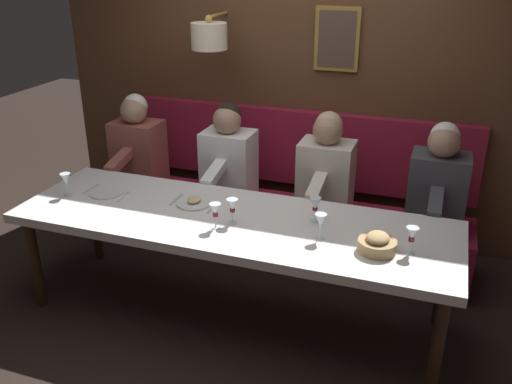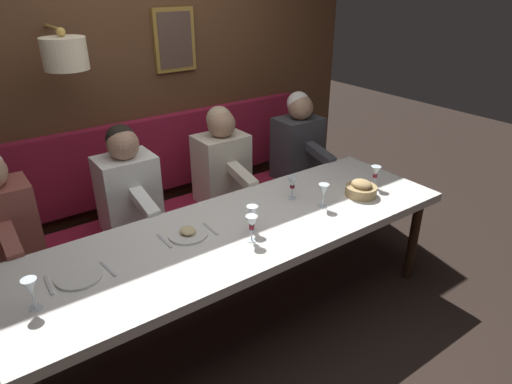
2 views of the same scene
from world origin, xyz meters
TOP-DOWN VIEW (x-y plane):
  - ground_plane at (0.00, 0.00)m, footprint 12.00×12.00m
  - dining_table at (0.00, 0.00)m, footprint 0.90×2.85m
  - banquette_bench at (0.89, 0.00)m, footprint 0.52×3.05m
  - back_wall_panel at (1.46, 0.01)m, footprint 0.59×4.25m
  - diner_nearest at (0.88, -1.21)m, footprint 0.60×0.40m
  - diner_near at (0.88, -0.40)m, footprint 0.60×0.40m
  - diner_middle at (0.88, 0.38)m, footprint 0.60×0.40m
  - place_setting_0 at (0.07, 0.98)m, footprint 0.24×0.32m
  - place_setting_1 at (0.11, 0.32)m, footprint 0.24×0.31m
  - wine_glass_0 at (0.13, -0.51)m, footprint 0.07×0.07m
  - wine_glass_1 at (-0.07, -0.03)m, footprint 0.07×0.07m
  - wine_glass_2 at (-0.17, 0.05)m, footprint 0.07×0.07m
  - wine_glass_3 at (-0.09, -0.59)m, footprint 0.07×0.07m
  - wine_glass_4 at (-0.05, 1.21)m, footprint 0.07×0.07m
  - wine_glass_5 at (-0.09, -1.11)m, footprint 0.07×0.07m
  - bread_bowl at (-0.13, -0.93)m, footprint 0.22×0.22m

SIDE VIEW (x-z plane):
  - ground_plane at x=0.00m, z-range 0.00..0.00m
  - banquette_bench at x=0.89m, z-range 0.00..0.45m
  - dining_table at x=0.00m, z-range 0.31..1.05m
  - place_setting_0 at x=0.07m, z-range 0.74..0.75m
  - place_setting_1 at x=0.11m, z-range 0.73..0.78m
  - bread_bowl at x=-0.13m, z-range 0.73..0.85m
  - diner_nearest at x=0.88m, z-range 0.42..1.21m
  - diner_near at x=0.88m, z-range 0.42..1.21m
  - diner_middle at x=0.88m, z-range 0.42..1.21m
  - wine_glass_2 at x=-0.17m, z-range 0.77..0.94m
  - wine_glass_5 at x=-0.09m, z-range 0.77..0.94m
  - wine_glass_1 at x=-0.07m, z-range 0.77..0.94m
  - wine_glass_0 at x=0.13m, z-range 0.77..0.94m
  - wine_glass_3 at x=-0.09m, z-range 0.77..0.94m
  - wine_glass_4 at x=-0.05m, z-range 0.77..0.94m
  - back_wall_panel at x=1.46m, z-range -0.09..2.81m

